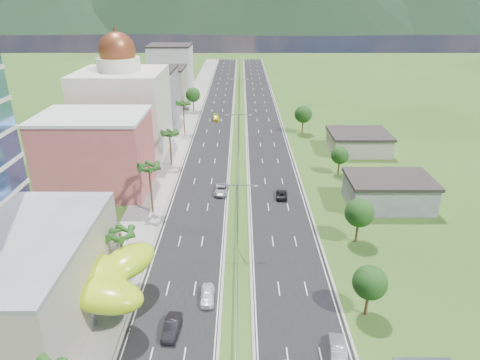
{
  "coord_description": "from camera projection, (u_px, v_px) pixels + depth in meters",
  "views": [
    {
      "loc": [
        0.53,
        -46.99,
        36.5
      ],
      "look_at": [
        0.38,
        20.64,
        7.0
      ],
      "focal_mm": 32.0,
      "sensor_mm": 36.0,
      "label": 1
    }
  ],
  "objects": [
    {
      "name": "shed_far",
      "position": [
        358.0,
        143.0,
        107.14
      ],
      "size": [
        14.0,
        12.0,
        4.4
      ],
      "primitive_type": "cube",
      "color": "#B0A491",
      "rests_on": "ground"
    },
    {
      "name": "streetlight_median_b",
      "position": [
        237.0,
        210.0,
        64.13
      ],
      "size": [
        6.04,
        0.25,
        11.0
      ],
      "color": "gray",
      "rests_on": "ground"
    },
    {
      "name": "palm_tree_c",
      "position": [
        149.0,
        169.0,
        74.46
      ],
      "size": [
        3.6,
        3.6,
        9.6
      ],
      "color": "#47301C",
      "rests_on": "ground"
    },
    {
      "name": "streetlight_median_e",
      "position": [
        240.0,
        69.0,
        183.29
      ],
      "size": [
        6.04,
        0.25,
        11.0
      ],
      "color": "gray",
      "rests_on": "ground"
    },
    {
      "name": "shed_near",
      "position": [
        388.0,
        193.0,
        79.53
      ],
      "size": [
        15.0,
        10.0,
        5.0
      ],
      "primitive_type": "cube",
      "color": "slate",
      "rests_on": "ground"
    },
    {
      "name": "leafy_tree_rc",
      "position": [
        340.0,
        156.0,
        92.54
      ],
      "size": [
        3.85,
        3.85,
        6.33
      ],
      "color": "#47301C",
      "rests_on": "ground"
    },
    {
      "name": "car_silver_mid_left",
      "position": [
        221.0,
        190.0,
        84.85
      ],
      "size": [
        2.87,
        5.59,
        1.51
      ],
      "primitive_type": "imported",
      "rotation": [
        0.0,
        0.0,
        -0.07
      ],
      "color": "#95979C",
      "rests_on": "road_left"
    },
    {
      "name": "streetlight_median_c",
      "position": [
        239.0,
        131.0,
        100.8
      ],
      "size": [
        6.04,
        0.25,
        11.0
      ],
      "color": "gray",
      "rests_on": "ground"
    },
    {
      "name": "motorcycle",
      "position": [
        130.0,
        330.0,
        49.61
      ],
      "size": [
        0.67,
        2.16,
        1.38
      ],
      "primitive_type": "imported",
      "rotation": [
        0.0,
        0.0,
        -0.01
      ],
      "color": "black",
      "rests_on": "road_left"
    },
    {
      "name": "leafy_tree_rd",
      "position": [
        303.0,
        114.0,
        119.56
      ],
      "size": [
        4.9,
        4.9,
        8.05
      ],
      "color": "#47301C",
      "rests_on": "ground"
    },
    {
      "name": "leafy_tree_ra",
      "position": [
        370.0,
        283.0,
        51.14
      ],
      "size": [
        4.2,
        4.2,
        6.9
      ],
      "color": "#47301C",
      "rests_on": "ground"
    },
    {
      "name": "pink_shophouse",
      "position": [
        96.0,
        154.0,
        84.05
      ],
      "size": [
        20.0,
        15.0,
        15.0
      ],
      "primitive_type": "cube",
      "color": "#C75153",
      "rests_on": "ground"
    },
    {
      "name": "palm_tree_b",
      "position": [
        120.0,
        236.0,
        56.71
      ],
      "size": [
        3.6,
        3.6,
        8.1
      ],
      "color": "#47301C",
      "rests_on": "ground"
    },
    {
      "name": "road_left",
      "position": [
        216.0,
        115.0,
        140.17
      ],
      "size": [
        11.0,
        260.0,
        0.04
      ],
      "primitive_type": "cube",
      "color": "black",
      "rests_on": "ground"
    },
    {
      "name": "lime_canopy",
      "position": [
        72.0,
        276.0,
        52.04
      ],
      "size": [
        18.0,
        15.0,
        7.4
      ],
      "color": "#A4D514",
      "rests_on": "ground"
    },
    {
      "name": "road_right",
      "position": [
        262.0,
        115.0,
        140.14
      ],
      "size": [
        11.0,
        260.0,
        0.04
      ],
      "primitive_type": "cube",
      "color": "black",
      "rests_on": "ground"
    },
    {
      "name": "ground",
      "position": [
        237.0,
        289.0,
        57.67
      ],
      "size": [
        500.0,
        500.0,
        0.0
      ],
      "primitive_type": "plane",
      "color": "#2D5119",
      "rests_on": "ground"
    },
    {
      "name": "car_silver_right",
      "position": [
        338.0,
        349.0,
        46.74
      ],
      "size": [
        2.33,
        5.13,
        1.63
      ],
      "primitive_type": "imported",
      "rotation": [
        0.0,
        0.0,
        3.02
      ],
      "color": "#999AA0",
      "rests_on": "road_right"
    },
    {
      "name": "palm_tree_d",
      "position": [
        170.0,
        134.0,
        95.93
      ],
      "size": [
        3.6,
        3.6,
        8.6
      ],
      "color": "#47301C",
      "rests_on": "ground"
    },
    {
      "name": "leafy_tree_rb",
      "position": [
        359.0,
        213.0,
        66.56
      ],
      "size": [
        4.55,
        4.55,
        7.47
      ],
      "color": "#47301C",
      "rests_on": "ground"
    },
    {
      "name": "palm_tree_e",
      "position": [
        183.0,
        105.0,
        118.54
      ],
      "size": [
        3.6,
        3.6,
        9.4
      ],
      "color": "#47301C",
      "rests_on": "ground"
    },
    {
      "name": "sidewalk_left",
      "position": [
        188.0,
        115.0,
        140.17
      ],
      "size": [
        7.0,
        260.0,
        0.12
      ],
      "primitive_type": "cube",
      "color": "gray",
      "rests_on": "ground"
    },
    {
      "name": "midrise_beige",
      "position": [
        162.0,
        88.0,
        148.61
      ],
      "size": [
        16.0,
        15.0,
        13.0
      ],
      "primitive_type": "cube",
      "color": "#B0A491",
      "rests_on": "ground"
    },
    {
      "name": "domed_building",
      "position": [
        123.0,
        107.0,
        103.59
      ],
      "size": [
        20.0,
        20.0,
        28.7
      ],
      "color": "beige",
      "rests_on": "ground"
    },
    {
      "name": "car_dark_far_right",
      "position": [
        282.0,
        194.0,
        83.27
      ],
      "size": [
        2.46,
        4.74,
        1.28
      ],
      "primitive_type": "imported",
      "rotation": [
        0.0,
        0.0,
        3.07
      ],
      "color": "black",
      "rests_on": "road_right"
    },
    {
      "name": "streetlight_median_d",
      "position": [
        239.0,
        91.0,
        142.04
      ],
      "size": [
        6.04,
        0.25,
        11.0
      ],
      "color": "gray",
      "rests_on": "ground"
    },
    {
      "name": "mountain_ridge",
      "position": [
        295.0,
        30.0,
        470.01
      ],
      "size": [
        860.0,
        140.0,
        90.0
      ],
      "primitive_type": null,
      "color": "black",
      "rests_on": "ground"
    },
    {
      "name": "leafy_tree_lfar",
      "position": [
        193.0,
        95.0,
        142.54
      ],
      "size": [
        4.9,
        4.9,
        8.05
      ],
      "color": "#47301C",
      "rests_on": "ground"
    },
    {
      "name": "car_white_near_left",
      "position": [
        207.0,
        295.0,
        55.2
      ],
      "size": [
        1.89,
        4.43,
        1.49
      ],
      "primitive_type": "imported",
      "rotation": [
        0.0,
        0.0,
        0.03
      ],
      "color": "white",
      "rests_on": "road_left"
    },
    {
      "name": "midrise_grey",
      "position": [
        149.0,
        98.0,
        127.85
      ],
      "size": [
        16.0,
        15.0,
        16.0
      ],
      "primitive_type": "cube",
      "color": "slate",
      "rests_on": "ground"
    },
    {
      "name": "car_yellow_far_left",
      "position": [
        216.0,
        118.0,
        134.39
      ],
      "size": [
        2.64,
        5.3,
        1.48
      ],
      "primitive_type": "imported",
      "rotation": [
        0.0,
        0.0,
        0.11
      ],
      "color": "gold",
      "rests_on": "road_left"
    },
    {
      "name": "car_dark_left",
      "position": [
        172.0,
        327.0,
        49.91
      ],
      "size": [
        1.99,
        4.79,
        1.54
      ],
      "primitive_type": "imported",
      "rotation": [
        0.0,
        0.0,
        -0.08
      ],
      "color": "black",
      "rests_on": "road_left"
    },
    {
      "name": "midrise_white",
      "position": [
        171.0,
        70.0,
        168.69
      ],
      "size": [
        16.0,
        15.0,
        18.0
      ],
      "primitive_type": "cube",
      "color": "silver",
      "rests_on": "ground"
    },
    {
      "name": "median_guardrail",
      "position": [
        239.0,
        129.0,
        123.4
      ],
      "size": [
        0.1,
        216.06,
        0.76
      ],
      "color": "gray",
      "rests_on": "ground"
    }
  ]
}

